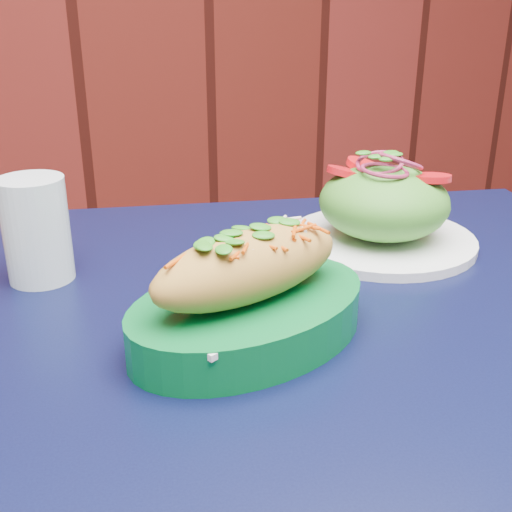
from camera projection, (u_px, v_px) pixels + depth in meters
name	position (u px, v px, depth m)	size (l,w,h in m)	color
cafe_table	(334.00, 391.00, 0.68)	(0.98, 0.98, 0.75)	black
banh_mi_basket	(249.00, 296.00, 0.60)	(0.28, 0.22, 0.12)	#066229
salad_plate	(383.00, 209.00, 0.82)	(0.24, 0.24, 0.12)	white
water_glass	(36.00, 230.00, 0.72)	(0.07, 0.07, 0.12)	silver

